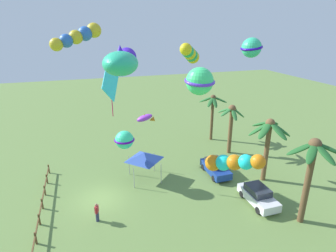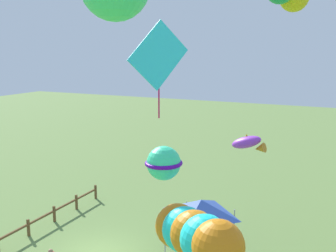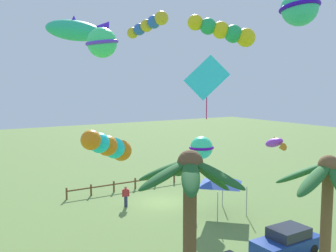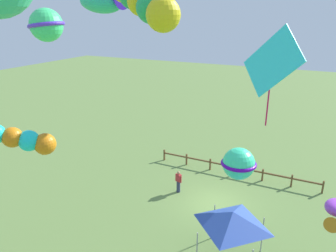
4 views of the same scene
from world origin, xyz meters
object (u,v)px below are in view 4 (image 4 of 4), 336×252
at_px(kite_tube_3, 144,3).
at_px(kite_fish_5, 103,1).
at_px(kite_ball_4, 239,164).
at_px(kite_ball_7, 46,25).
at_px(festival_tent, 233,219).
at_px(kite_diamond_2, 272,63).
at_px(spectator_0, 178,182).
at_px(kite_tube_8, 17,138).

relative_size(kite_tube_3, kite_fish_5, 0.82).
bearing_deg(kite_tube_3, kite_ball_4, -114.69).
height_order(kite_tube_3, kite_ball_7, kite_tube_3).
distance_m(festival_tent, kite_diamond_2, 7.65).
bearing_deg(festival_tent, spectator_0, -44.05).
relative_size(spectator_0, kite_fish_5, 0.38).
xyz_separation_m(kite_tube_3, kite_fish_5, (6.39, -6.30, 0.34)).
bearing_deg(festival_tent, kite_fish_5, -17.88).
relative_size(festival_tent, kite_ball_4, 1.10).
height_order(spectator_0, kite_tube_8, kite_tube_8).
xyz_separation_m(spectator_0, kite_tube_8, (4.81, 8.39, 5.36)).
height_order(festival_tent, kite_fish_5, kite_fish_5).
bearing_deg(festival_tent, kite_ball_7, 8.35).
height_order(festival_tent, kite_diamond_2, kite_diamond_2).
distance_m(spectator_0, festival_tent, 7.24).
distance_m(kite_ball_4, kite_tube_8, 11.06).
bearing_deg(kite_fish_5, festival_tent, 162.12).
distance_m(spectator_0, kite_fish_5, 12.53).
distance_m(kite_tube_3, kite_ball_4, 9.54).
bearing_deg(kite_diamond_2, kite_tube_3, 60.22).
relative_size(kite_tube_3, kite_ball_4, 1.30).
xyz_separation_m(kite_diamond_2, kite_fish_5, (9.80, -0.33, 2.89)).
distance_m(kite_ball_7, kite_tube_8, 5.60).
xyz_separation_m(kite_tube_3, kite_tube_8, (7.16, 0.13, -5.99)).
height_order(kite_ball_4, kite_ball_7, kite_ball_7).
bearing_deg(kite_fish_5, kite_tube_3, 135.42).
height_order(spectator_0, kite_tube_3, kite_tube_3).
xyz_separation_m(kite_fish_5, kite_ball_7, (0.17, 4.30, -1.19)).
bearing_deg(kite_tube_8, kite_tube_3, -178.94).
relative_size(kite_tube_3, kite_tube_8, 1.04).
height_order(kite_tube_3, kite_ball_4, kite_tube_3).
height_order(festival_tent, kite_tube_3, kite_tube_3).
bearing_deg(spectator_0, festival_tent, 135.95).
relative_size(kite_ball_4, kite_tube_8, 0.80).
distance_m(spectator_0, kite_tube_3, 14.24).
relative_size(spectator_0, kite_diamond_2, 0.33).
relative_size(festival_tent, kite_tube_3, 0.84).
relative_size(kite_diamond_2, kite_fish_5, 1.18).
xyz_separation_m(spectator_0, kite_ball_4, (-4.74, 3.06, 3.72)).
relative_size(spectator_0, festival_tent, 0.56).
bearing_deg(kite_diamond_2, kite_ball_7, 21.68).
distance_m(kite_tube_3, kite_tube_8, 9.34).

